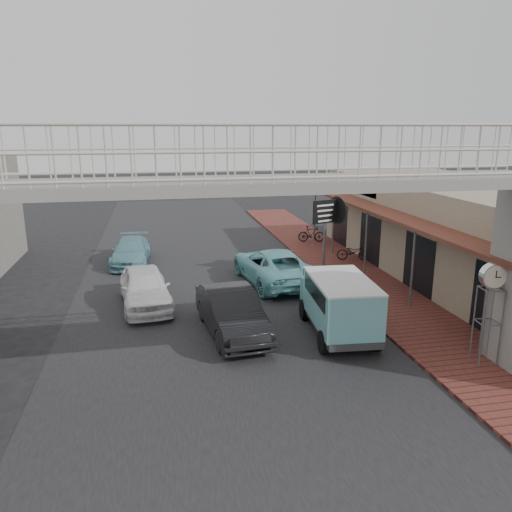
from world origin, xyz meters
name	(u,v)px	position (x,y,z in m)	size (l,w,h in m)	color
ground	(221,336)	(0.00, 0.00, 0.00)	(120.00, 120.00, 0.00)	black
road_strip	(221,335)	(0.00, 0.00, 0.01)	(10.00, 60.00, 0.01)	black
sidewalk	(375,291)	(6.50, 3.00, 0.05)	(3.00, 40.00, 0.10)	brown
shophouse_row	(467,232)	(10.97, 4.00, 2.01)	(7.20, 18.00, 4.00)	gray
footbridge	(243,274)	(0.00, -4.00, 3.18)	(16.40, 2.40, 6.34)	gray
white_hatchback	(145,288)	(-2.32, 3.16, 0.71)	(1.67, 4.16, 1.42)	white
dark_sedan	(232,312)	(0.36, 0.11, 0.71)	(1.50, 4.31, 1.42)	black
angkot_curb	(273,266)	(2.88, 5.04, 0.72)	(2.38, 5.15, 1.43)	#70C0C2
angkot_far	(131,251)	(-3.05, 9.27, 0.59)	(1.66, 4.08, 1.18)	#65A2AF
angkot_van	(339,299)	(3.59, -0.66, 1.19)	(2.03, 3.94, 1.87)	black
motorcycle_near	(353,252)	(7.37, 7.43, 0.50)	(0.54, 1.54, 0.81)	black
motorcycle_far	(311,234)	(6.61, 11.61, 0.54)	(0.41, 1.47, 0.88)	black
street_clock	(492,281)	(6.73, -3.38, 2.40)	(0.70, 0.59, 2.78)	#59595B
arrow_sign	(341,211)	(6.01, 5.76, 2.80)	(2.02, 1.35, 3.34)	#59595B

